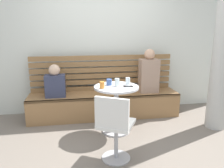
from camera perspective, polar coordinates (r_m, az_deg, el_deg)
ground at (r=3.16m, az=1.15°, el=-16.32°), size 8.00×8.00×0.00m
back_wall at (r=4.35m, az=-2.82°, el=12.09°), size 5.20×0.10×2.90m
booth_bench at (r=4.14m, az=-1.89°, el=-5.34°), size 2.70×0.52×0.44m
booth_backrest at (r=4.23m, az=-2.39°, el=2.87°), size 2.65×0.04×0.67m
cafe_table at (r=3.45m, az=1.11°, el=-4.15°), size 0.68×0.68×0.74m
white_chair at (r=2.71m, az=0.67°, el=-10.69°), size 0.54×0.54×0.85m
person_adult at (r=4.14m, az=9.36°, el=2.75°), size 0.34×0.22×0.80m
person_child_left at (r=3.96m, az=-14.26°, el=0.29°), size 0.34×0.22×0.56m
cup_mug_blue at (r=3.45m, az=-0.67°, el=0.50°), size 0.08×0.08×0.09m
cup_glass_tall at (r=3.38m, az=1.30°, el=0.42°), size 0.07×0.07×0.12m
cup_tumbler_orange at (r=3.27m, az=-2.54°, el=-0.26°), size 0.07×0.07×0.10m
cup_water_clear at (r=3.49m, az=4.04°, el=0.75°), size 0.07×0.07×0.11m
plate_small at (r=3.19m, az=1.20°, el=-1.43°), size 0.17×0.17×0.01m
phone_on_table at (r=3.38m, az=4.14°, el=-0.61°), size 0.14×0.07×0.01m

